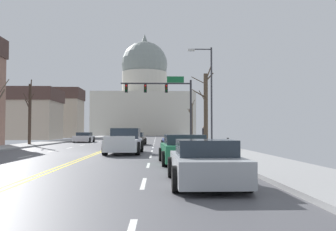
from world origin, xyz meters
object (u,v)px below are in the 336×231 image
Objects in this scene: sedan_oncoming_01 at (120,136)px; signal_gantry at (166,95)px; street_lamp_right at (209,88)px; sedan_near_00 at (136,139)px; sedan_oncoming_00 at (84,138)px; pedestrian_00 at (204,134)px; pickup_truck_near_02 at (125,142)px; sedan_near_03 at (184,150)px; bicycle_parked at (227,145)px; sedan_near_04 at (205,163)px; sedan_near_01 at (174,141)px.

signal_gantry is at bearing -64.49° from sedan_oncoming_01.
sedan_near_00 is at bearing 127.68° from street_lamp_right.
sedan_oncoming_00 is 17.45m from pedestrian_00.
pickup_truck_near_02 is at bearing -100.19° from signal_gantry.
sedan_near_00 is (-6.26, 8.11, -4.22)m from street_lamp_right.
signal_gantry is at bearing 47.10° from sedan_near_00.
sedan_near_03 is 17.87m from pedestrian_00.
pickup_truck_near_02 reaches higher than sedan_oncoming_01.
pickup_truck_near_02 is 3.02× the size of bicycle_parked.
bicycle_parked is at bearing -60.07° from sedan_near_00.
pickup_truck_near_02 is at bearing 104.37° from sedan_near_04.
signal_gantry reaches higher than sedan_near_03.
sedan_near_01 is 1.02× the size of sedan_near_03.
sedan_near_03 is at bearing -65.31° from pickup_truck_near_02.
sedan_near_04 is (-0.09, -19.84, 0.02)m from sedan_near_01.
sedan_near_01 is at bearing -73.89° from sedan_oncoming_01.
sedan_near_04 is (3.49, -26.88, -0.03)m from sedan_near_00.
street_lamp_right is 21.25m from sedan_oncoming_00.
bicycle_parked is at bearing -76.21° from signal_gantry.
pickup_truck_near_02 is at bearing -121.48° from pedestrian_00.
pedestrian_00 reaches higher than sedan_near_00.
sedan_near_00 is at bearing 99.19° from sedan_near_03.
sedan_near_04 is 44.60m from sedan_oncoming_01.
bicycle_parked is (6.87, 1.54, -0.22)m from pickup_truck_near_02.
sedan_near_03 is 30.56m from sedan_oncoming_00.
sedan_near_03 is at bearing -102.97° from street_lamp_right.
street_lamp_right reaches higher than sedan_oncoming_01.
sedan_near_00 is 10.58m from sedan_oncoming_00.
pedestrian_00 reaches higher than sedan_oncoming_01.
signal_gantry is 11.53m from sedan_near_01.
sedan_oncoming_00 is 1.06× the size of sedan_oncoming_01.
signal_gantry is at bearing 117.15° from pedestrian_00.
pedestrian_00 is at bearing 82.71° from sedan_near_04.
sedan_near_00 is at bearing 97.39° from sedan_near_04.
signal_gantry is 4.55× the size of pedestrian_00.
pedestrian_00 is 0.98× the size of bicycle_parked.
sedan_oncoming_00 is (-10.39, 15.12, 0.02)m from sedan_near_01.
bicycle_parked is at bearing 76.75° from sedan_near_04.
signal_gantry reaches higher than pickup_truck_near_02.
pedestrian_00 reaches higher than sedan_near_01.
sedan_near_01 is 1.00× the size of sedan_near_04.
sedan_oncoming_00 is at bearing 107.65° from pickup_truck_near_02.
pedestrian_00 reaches higher than sedan_near_03.
sedan_oncoming_00 reaches higher than bicycle_parked.
sedan_oncoming_00 is 9.72m from sedan_oncoming_01.
street_lamp_right is 1.77× the size of sedan_near_04.
sedan_near_03 is at bearing -70.55° from sedan_oncoming_00.
street_lamp_right is at bearing 81.58° from sedan_near_04.
signal_gantry reaches higher than sedan_oncoming_01.
pickup_truck_near_02 is at bearing -167.33° from bicycle_parked.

